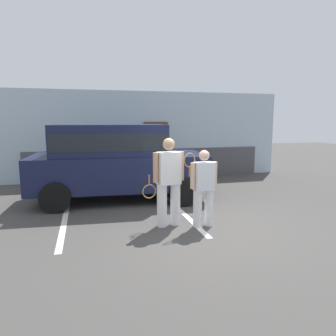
{
  "coord_description": "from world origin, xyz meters",
  "views": [
    {
      "loc": [
        -2.26,
        -5.8,
        2.17
      ],
      "look_at": [
        -0.4,
        1.2,
        1.05
      ],
      "focal_mm": 33.32,
      "sensor_mm": 36.0,
      "label": 1
    }
  ],
  "objects_px": {
    "tennis_player_woman": "(203,187)",
    "potted_plant_by_porch": "(206,168)",
    "parked_suv": "(116,158)",
    "tennis_player_man": "(168,181)"
  },
  "relations": [
    {
      "from": "tennis_player_woman",
      "to": "potted_plant_by_porch",
      "type": "distance_m",
      "value": 5.22
    },
    {
      "from": "tennis_player_man",
      "to": "potted_plant_by_porch",
      "type": "distance_m",
      "value": 5.32
    },
    {
      "from": "parked_suv",
      "to": "tennis_player_man",
      "type": "relative_size",
      "value": 2.61
    },
    {
      "from": "parked_suv",
      "to": "tennis_player_woman",
      "type": "bearing_deg",
      "value": -56.14
    },
    {
      "from": "parked_suv",
      "to": "tennis_player_woman",
      "type": "relative_size",
      "value": 3.0
    },
    {
      "from": "parked_suv",
      "to": "tennis_player_man",
      "type": "height_order",
      "value": "parked_suv"
    },
    {
      "from": "parked_suv",
      "to": "tennis_player_woman",
      "type": "height_order",
      "value": "parked_suv"
    },
    {
      "from": "tennis_player_woman",
      "to": "potted_plant_by_porch",
      "type": "bearing_deg",
      "value": -117.35
    },
    {
      "from": "tennis_player_man",
      "to": "potted_plant_by_porch",
      "type": "height_order",
      "value": "tennis_player_man"
    },
    {
      "from": "tennis_player_man",
      "to": "tennis_player_woman",
      "type": "xyz_separation_m",
      "value": [
        0.67,
        -0.23,
        -0.11
      ]
    }
  ]
}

